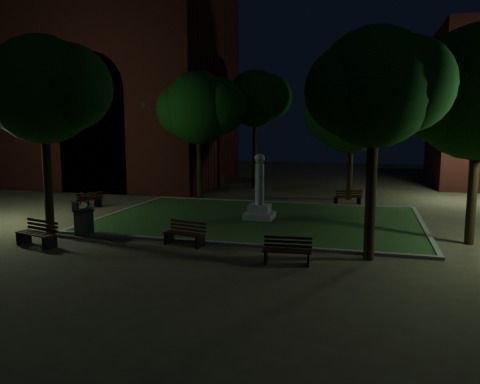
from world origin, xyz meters
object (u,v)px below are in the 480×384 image
(bench_west_near, at_px, (38,234))
(bench_left_side, at_px, (87,201))
(bench_near_right, at_px, (287,251))
(trash_bin, at_px, (84,223))
(bench_far_side, at_px, (348,198))
(monument, at_px, (260,201))
(bench_near_left, at_px, (185,234))
(bicycle, at_px, (83,199))

(bench_west_near, relative_size, bench_left_side, 1.06)
(bench_near_right, xyz_separation_m, trash_bin, (-8.95, 1.81, 0.14))
(bench_left_side, height_order, bench_far_side, bench_left_side)
(bench_near_right, xyz_separation_m, bench_left_side, (-12.54, 7.55, 0.02))
(bench_left_side, relative_size, bench_far_side, 1.05)
(monument, bearing_deg, bench_near_right, -69.93)
(bench_near_left, bearing_deg, trash_bin, -171.19)
(bench_left_side, bearing_deg, bench_west_near, 41.95)
(bench_near_left, bearing_deg, monument, 86.83)
(bench_west_near, bearing_deg, monument, 60.95)
(bench_near_right, height_order, bench_west_near, bench_west_near)
(monument, xyz_separation_m, trash_bin, (-6.42, -5.12, -0.40))
(bench_near_left, distance_m, trash_bin, 4.75)
(bench_near_left, bearing_deg, bench_near_right, -4.47)
(bench_near_left, distance_m, bench_far_side, 12.68)
(bench_far_side, height_order, bicycle, bench_far_side)
(bench_far_side, xyz_separation_m, trash_bin, (-10.43, -10.92, 0.14))
(bench_near_left, distance_m, bench_west_near, 5.66)
(bench_near_right, height_order, bench_far_side, bench_near_right)
(trash_bin, bearing_deg, bench_left_side, 122.00)
(bench_far_side, bearing_deg, bench_near_right, 61.63)
(bench_far_side, relative_size, bicycle, 1.01)
(trash_bin, xyz_separation_m, bicycle, (-4.30, 6.37, -0.12))
(trash_bin, relative_size, bicycle, 0.65)
(bench_near_right, bearing_deg, bench_far_side, 79.05)
(monument, bearing_deg, bench_west_near, -135.01)
(bench_left_side, xyz_separation_m, bicycle, (-0.71, 0.63, 0.00))
(bench_west_near, bearing_deg, bench_far_side, 65.22)
(monument, relative_size, bench_left_side, 1.79)
(bench_near_right, relative_size, bench_left_side, 0.93)
(bicycle, bearing_deg, bench_far_side, -39.72)
(bench_left_side, xyz_separation_m, bench_far_side, (14.01, 5.17, -0.02))
(bench_near_left, height_order, bicycle, bench_near_left)
(bench_west_near, bearing_deg, bench_left_side, 126.40)
(bench_west_near, distance_m, bench_far_side, 17.05)
(bench_near_right, distance_m, bench_west_near, 9.65)
(bench_far_side, xyz_separation_m, bicycle, (-14.72, -4.54, 0.02))
(bench_near_left, bearing_deg, bench_far_side, 77.12)
(monument, relative_size, trash_bin, 2.92)
(monument, xyz_separation_m, bench_west_near, (-7.12, -7.12, -0.49))
(bench_west_near, xyz_separation_m, bench_far_side, (11.13, 12.92, -0.05))
(bench_west_near, relative_size, bench_far_side, 1.12)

